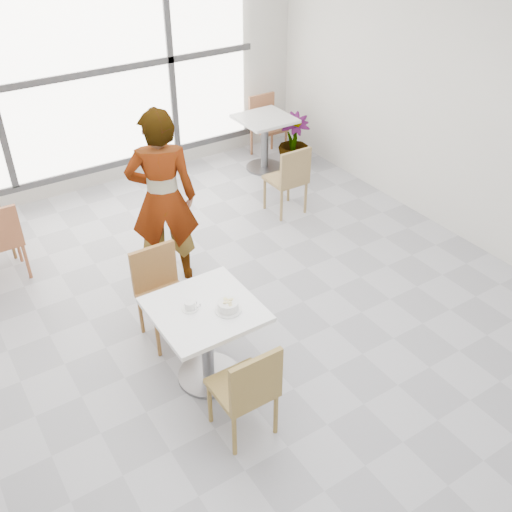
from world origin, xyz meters
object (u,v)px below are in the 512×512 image
oatmeal_bowl (228,306)px  bg_chair_right_near (290,177)px  main_table (206,330)px  chair_near (248,388)px  bg_table_right (265,136)px  plant_right (294,141)px  coffee_cup (190,306)px  person (163,199)px  chair_far (161,288)px  bg_chair_right_far (266,122)px

oatmeal_bowl → bg_chair_right_near: (2.02, 1.99, -0.29)m
main_table → chair_near: 0.68m
chair_near → bg_table_right: chair_near is taller
bg_chair_right_near → plant_right: 1.34m
chair_near → coffee_cup: 0.78m
main_table → coffee_cup: size_ratio=5.03×
chair_near → bg_chair_right_near: bearing=-130.8°
coffee_cup → person: person is taller
chair_far → bg_table_right: chair_far is taller
bg_chair_right_far → oatmeal_bowl: bearing=-127.4°
chair_near → bg_table_right: size_ratio=1.16×
chair_near → oatmeal_bowl: chair_near is taller
bg_table_right → plant_right: 0.42m
chair_near → plant_right: size_ratio=1.15×
bg_table_right → bg_chair_right_near: bg_chair_right_near is taller
main_table → coffee_cup: coffee_cup is taller
bg_chair_right_far → coffee_cup: bearing=-131.1°
main_table → chair_far: size_ratio=0.92×
chair_far → bg_table_right: 3.56m
oatmeal_bowl → bg_chair_right_near: size_ratio=0.24×
chair_far → plant_right: size_ratio=1.15×
chair_near → chair_far: bearing=-89.1°
bg_chair_right_far → plant_right: (0.10, -0.56, -0.12)m
coffee_cup → bg_chair_right_near: (2.26, 1.82, -0.28)m
bg_table_right → main_table: bearing=-130.3°
chair_near → person: bearing=-100.5°
bg_chair_right_near → bg_table_right: bearing=-110.4°
oatmeal_bowl → bg_chair_right_near: 2.85m
chair_far → bg_chair_right_near: 2.49m
main_table → oatmeal_bowl: 0.33m
person → plant_right: (2.62, 1.43, -0.53)m
chair_near → plant_right: (3.02, 3.59, -0.12)m
chair_near → bg_chair_right_near: size_ratio=1.00×
oatmeal_bowl → coffee_cup: 0.29m
oatmeal_bowl → bg_chair_right_near: bg_chair_right_near is taller
chair_far → bg_chair_right_near: bearing=27.3°
chair_near → bg_chair_right_near: (2.20, 2.55, 0.00)m
oatmeal_bowl → bg_chair_right_far: (2.75, 3.60, -0.29)m
main_table → chair_far: (-0.06, 0.72, -0.02)m
bg_table_right → chair_near: bearing=-125.2°
bg_chair_right_far → chair_near: bearing=-125.2°
person → bg_chair_right_far: (2.52, 1.99, -0.41)m
main_table → coffee_cup: (-0.10, 0.05, 0.26)m
oatmeal_bowl → bg_table_right: oatmeal_bowl is taller
chair_near → plant_right: bearing=-130.0°
main_table → oatmeal_bowl: (0.14, -0.13, 0.27)m
chair_far → coffee_cup: size_ratio=5.47×
person → main_table: bearing=100.6°
oatmeal_bowl → bg_chair_right_far: 4.54m
coffee_cup → main_table: bearing=-24.5°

